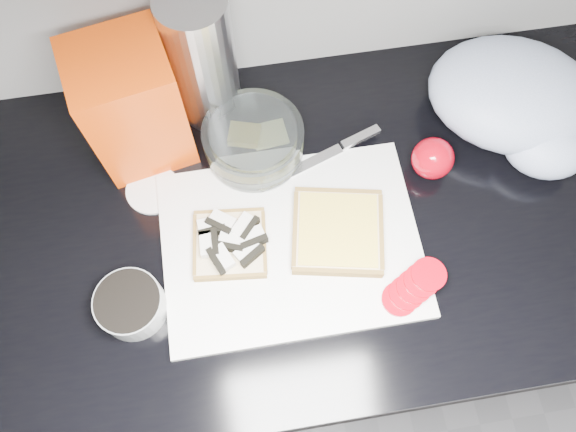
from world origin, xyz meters
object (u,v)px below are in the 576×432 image
object	(u,v)px
cutting_board	(291,244)
steel_canister	(202,60)
glass_bowl	(254,142)
bread_bag	(133,106)

from	to	relation	value
cutting_board	steel_canister	world-z (taller)	steel_canister
cutting_board	steel_canister	size ratio (longest dim) A/B	1.59
cutting_board	glass_bowl	xyz separation A→B (m)	(-0.03, 0.18, 0.03)
steel_canister	cutting_board	bearing A→B (deg)	-71.27
glass_bowl	steel_canister	distance (m)	0.15
glass_bowl	bread_bag	size ratio (longest dim) A/B	0.74
cutting_board	glass_bowl	distance (m)	0.18
glass_bowl	bread_bag	xyz separation A→B (m)	(-0.18, 0.05, 0.08)
glass_bowl	steel_canister	size ratio (longest dim) A/B	0.65
cutting_board	steel_canister	bearing A→B (deg)	108.73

